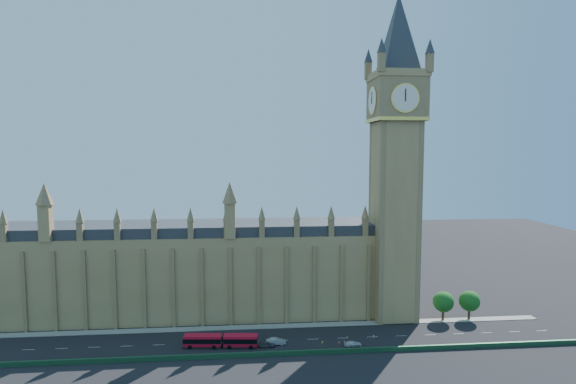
{
  "coord_description": "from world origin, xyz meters",
  "views": [
    {
      "loc": [
        -4.76,
        -113.63,
        49.39
      ],
      "look_at": [
        6.22,
        10.0,
        38.26
      ],
      "focal_mm": 28.0,
      "sensor_mm": 36.0,
      "label": 1
    }
  ],
  "objects": [
    {
      "name": "cone_c",
      "position": [
        14.0,
        -3.07,
        0.37
      ],
      "size": [
        0.6,
        0.6,
        0.74
      ],
      "rotation": [
        0.0,
        0.0,
        0.37
      ],
      "color": "black",
      "rests_on": "ground"
    },
    {
      "name": "car_silver",
      "position": [
        2.0,
        -2.38,
        0.83
      ],
      "size": [
        5.05,
        1.86,
        1.65
      ],
      "primitive_type": "imported",
      "rotation": [
        0.0,
        0.0,
        1.59
      ],
      "color": "#96989D",
      "rests_on": "ground"
    },
    {
      "name": "ground",
      "position": [
        0.0,
        0.0,
        0.0
      ],
      "size": [
        400.0,
        400.0,
        0.0
      ],
      "primitive_type": "plane",
      "color": "black",
      "rests_on": "ground"
    },
    {
      "name": "cone_a",
      "position": [
        21.05,
        -0.49,
        0.31
      ],
      "size": [
        0.47,
        0.47,
        0.64
      ],
      "rotation": [
        0.0,
        0.0,
        -0.19
      ],
      "color": "black",
      "rests_on": "ground"
    },
    {
      "name": "kerb_north",
      "position": [
        0.0,
        9.5,
        0.08
      ],
      "size": [
        160.0,
        3.0,
        0.16
      ],
      "primitive_type": "cube",
      "color": "gray",
      "rests_on": "ground"
    },
    {
      "name": "tree_east_near",
      "position": [
        52.22,
        10.08,
        5.64
      ],
      "size": [
        6.0,
        6.0,
        8.5
      ],
      "color": "#382619",
      "rests_on": "ground"
    },
    {
      "name": "red_bus",
      "position": [
        -12.07,
        -2.74,
        1.67
      ],
      "size": [
        18.8,
        4.45,
        3.17
      ],
      "rotation": [
        0.0,
        0.0,
        -0.09
      ],
      "color": "red",
      "rests_on": "ground"
    },
    {
      "name": "bridge_parapet",
      "position": [
        0.0,
        -9.0,
        0.6
      ],
      "size": [
        160.0,
        0.6,
        1.2
      ],
      "primitive_type": "cube",
      "color": "#1E4C2D",
      "rests_on": "ground"
    },
    {
      "name": "car_grey",
      "position": [
        -0.31,
        -3.81,
        0.68
      ],
      "size": [
        4.06,
        1.77,
        1.36
      ],
      "primitive_type": "imported",
      "rotation": [
        0.0,
        0.0,
        1.61
      ],
      "color": "#3C3F43",
      "rests_on": "ground"
    },
    {
      "name": "tree_east_far",
      "position": [
        60.22,
        10.08,
        5.64
      ],
      "size": [
        6.0,
        6.0,
        8.5
      ],
      "color": "#382619",
      "rests_on": "ground"
    },
    {
      "name": "palace_westminster",
      "position": [
        -25.0,
        22.0,
        13.86
      ],
      "size": [
        120.0,
        20.0,
        28.0
      ],
      "color": "olive",
      "rests_on": "ground"
    },
    {
      "name": "elizabeth_tower",
      "position": [
        38.0,
        13.99,
        54.56
      ],
      "size": [
        20.59,
        20.59,
        105.0
      ],
      "color": "olive",
      "rests_on": "ground"
    },
    {
      "name": "car_white",
      "position": [
        21.46,
        -5.28,
        0.64
      ],
      "size": [
        4.49,
        1.97,
        1.28
      ],
      "primitive_type": "imported",
      "rotation": [
        0.0,
        0.0,
        1.61
      ],
      "color": "silver",
      "rests_on": "ground"
    },
    {
      "name": "cone_b",
      "position": [
        18.3,
        -3.41,
        0.31
      ],
      "size": [
        0.41,
        0.41,
        0.63
      ],
      "rotation": [
        0.0,
        0.0,
        -0.04
      ],
      "color": "black",
      "rests_on": "ground"
    },
    {
      "name": "cone_d",
      "position": [
        28.22,
        -0.53,
        0.37
      ],
      "size": [
        0.58,
        0.58,
        0.75
      ],
      "rotation": [
        0.0,
        0.0,
        -0.25
      ],
      "color": "black",
      "rests_on": "ground"
    }
  ]
}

